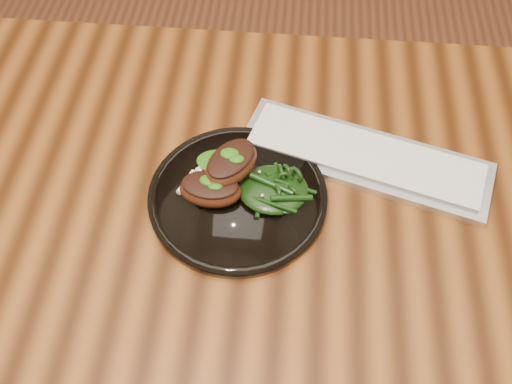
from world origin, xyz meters
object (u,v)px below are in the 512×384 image
plate (238,196)px  greens_heap (273,187)px  keyboard (364,157)px  desk (250,224)px  lamb_chop_front (210,189)px

plate → greens_heap: greens_heap is taller
plate → keyboard: keyboard is taller
greens_heap → desk: bearing=175.3°
desk → greens_heap: (0.04, -0.00, 0.12)m
greens_heap → keyboard: size_ratio=0.25×
greens_heap → keyboard: 0.17m
lamb_chop_front → plate: bearing=13.5°
plate → keyboard: (0.20, 0.10, 0.00)m
keyboard → desk: bearing=-154.0°
greens_heap → plate: bearing=-174.8°
greens_heap → keyboard: greens_heap is taller
lamb_chop_front → greens_heap: 0.10m
plate → greens_heap: 0.06m
desk → greens_heap: greens_heap is taller
desk → keyboard: 0.22m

